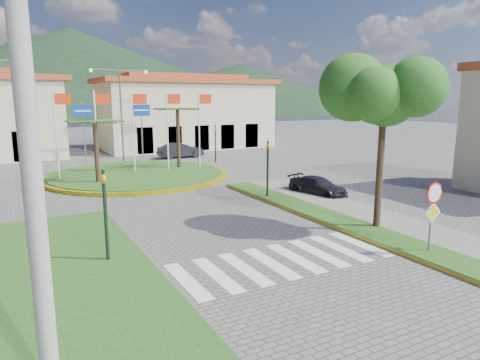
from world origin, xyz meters
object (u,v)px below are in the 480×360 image
car_dark_a (6,154)px  deciduous_tree (384,105)px  utility_pole (30,159)px  stop_sign (433,206)px  car_side_right (318,186)px  roundabout_island (137,175)px  car_dark_b (181,150)px

car_dark_a → deciduous_tree: bearing=-147.2°
utility_pole → deciduous_tree: bearing=21.0°
stop_sign → car_side_right: 9.85m
deciduous_tree → car_dark_a: size_ratio=1.86×
car_side_right → utility_pole: bearing=-156.4°
deciduous_tree → roundabout_island: bearing=107.9°
stop_sign → car_dark_a: size_ratio=0.72×
car_dark_a → car_side_right: size_ratio=1.01×
stop_sign → car_dark_a: stop_sign is taller
roundabout_island → car_side_right: size_ratio=3.51×
deciduous_tree → car_dark_b: size_ratio=1.63×
stop_sign → utility_pole: bearing=-171.0°
stop_sign → deciduous_tree: size_ratio=0.39×
roundabout_island → stop_sign: size_ratio=4.79×
roundabout_island → car_dark_a: 15.74m
stop_sign → deciduous_tree: (0.60, 3.04, 3.38)m
roundabout_island → deciduous_tree: bearing=-72.1°
utility_pole → car_dark_a: 35.76m
roundabout_island → car_dark_b: roundabout_island is taller
stop_sign → car_dark_a: (-12.90, 33.58, -1.17)m
deciduous_tree → car_side_right: deciduous_tree is taller
utility_pole → car_side_right: size_ratio=2.49×
roundabout_island → car_dark_b: 10.19m
utility_pole → car_dark_b: bearing=65.3°
stop_sign → car_dark_b: 28.09m
stop_sign → deciduous_tree: bearing=78.8°
deciduous_tree → car_dark_a: (-13.50, 30.55, -4.55)m
car_side_right → car_dark_b: bearing=80.1°
car_dark_b → car_side_right: bearing=-175.3°
car_dark_a → car_side_right: bearing=-138.4°
stop_sign → car_dark_b: bearing=87.1°
car_dark_a → car_dark_b: (14.30, -5.55, 0.07)m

